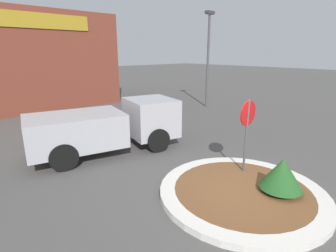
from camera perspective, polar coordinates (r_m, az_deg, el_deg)
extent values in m
plane|color=#514F4C|center=(7.79, 15.68, -14.24)|extent=(120.00, 120.00, 0.00)
cylinder|color=silver|center=(7.75, 15.73, -13.68)|extent=(4.53, 4.53, 0.17)
cylinder|color=brown|center=(7.74, 15.73, -13.67)|extent=(3.72, 3.72, 0.17)
cylinder|color=#4C4C51|center=(8.42, 16.59, -2.77)|extent=(0.07, 0.07, 2.47)
cylinder|color=#B71414|center=(8.20, 17.04, 2.66)|extent=(0.79, 0.03, 0.79)
cylinder|color=brown|center=(7.90, 23.17, -12.57)|extent=(0.08, 0.08, 0.12)
cone|color=#235623|center=(7.70, 23.56, -9.43)|extent=(1.12, 1.12, 0.84)
cube|color=#B2B2B7|center=(11.02, -3.76, 1.99)|extent=(2.22, 2.38, 1.53)
cube|color=#B2B2B7|center=(10.18, -19.43, -0.98)|extent=(3.79, 2.84, 1.22)
cube|color=black|center=(11.24, -0.86, 3.69)|extent=(0.45, 1.78, 0.53)
cylinder|color=black|center=(12.01, -6.45, -0.45)|extent=(0.98, 0.44, 0.95)
cylinder|color=black|center=(10.31, -2.18, -3.13)|extent=(0.98, 0.44, 0.95)
cylinder|color=black|center=(11.21, -23.20, -2.88)|extent=(0.98, 0.44, 0.95)
cylinder|color=black|center=(9.36, -21.77, -6.33)|extent=(0.98, 0.44, 0.95)
cylinder|color=#4C4C51|center=(18.85, 8.66, 13.44)|extent=(0.16, 0.16, 6.16)
cube|color=#38383D|center=(19.00, 9.09, 23.21)|extent=(0.70, 0.30, 0.20)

